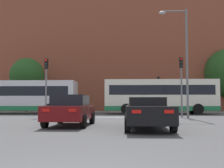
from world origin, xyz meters
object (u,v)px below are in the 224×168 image
(bus_crossing_trailing, at_px, (15,96))
(traffic_light_far_right, at_px, (159,88))
(car_roadster_right, at_px, (147,113))
(pedestrian_waiting, at_px, (56,103))
(traffic_light_near_right, at_px, (181,77))
(street_lamp_junction, at_px, (182,52))
(bus_crossing_lead, at_px, (160,96))
(car_saloon_left, at_px, (71,110))
(traffic_light_near_left, at_px, (46,78))

(bus_crossing_trailing, distance_m, traffic_light_far_right, 15.70)
(car_roadster_right, height_order, pedestrian_waiting, pedestrian_waiting)
(traffic_light_near_right, xyz_separation_m, street_lamp_junction, (-0.07, -0.85, 1.77))
(bus_crossing_lead, bearing_deg, street_lamp_junction, -173.58)
(car_saloon_left, bearing_deg, pedestrian_waiting, 107.53)
(bus_crossing_trailing, height_order, traffic_light_far_right, traffic_light_far_right)
(car_saloon_left, xyz_separation_m, street_lamp_junction, (6.83, 6.71, 4.03))
(pedestrian_waiting, bearing_deg, car_roadster_right, -145.35)
(bus_crossing_lead, relative_size, bus_crossing_trailing, 0.89)
(car_saloon_left, height_order, car_roadster_right, car_saloon_left)
(traffic_light_far_right, height_order, street_lamp_junction, street_lamp_junction)
(traffic_light_near_right, xyz_separation_m, traffic_light_near_left, (-10.36, 0.26, 0.00))
(traffic_light_far_right, xyz_separation_m, street_lamp_junction, (0.27, -12.23, 2.03))
(traffic_light_far_right, relative_size, street_lamp_junction, 0.52)
(bus_crossing_trailing, relative_size, traffic_light_near_left, 2.64)
(car_saloon_left, height_order, traffic_light_far_right, traffic_light_far_right)
(traffic_light_near_left, height_order, pedestrian_waiting, traffic_light_near_left)
(car_saloon_left, distance_m, street_lamp_junction, 10.39)
(pedestrian_waiting, bearing_deg, bus_crossing_trailing, 169.54)
(bus_crossing_trailing, height_order, traffic_light_near_left, traffic_light_near_left)
(car_saloon_left, xyz_separation_m, traffic_light_far_right, (6.56, 18.94, 2.00))
(traffic_light_near_right, bearing_deg, bus_crossing_trailing, 158.75)
(car_roadster_right, bearing_deg, car_saloon_left, 156.95)
(traffic_light_near_left, distance_m, pedestrian_waiting, 12.20)
(car_roadster_right, xyz_separation_m, street_lamp_junction, (3.24, 8.23, 4.09))
(bus_crossing_lead, xyz_separation_m, bus_crossing_trailing, (-14.15, -0.17, -0.05))
(car_roadster_right, bearing_deg, bus_crossing_trailing, 128.02)
(bus_crossing_trailing, bearing_deg, car_roadster_right, -141.93)
(pedestrian_waiting, bearing_deg, traffic_light_near_left, -158.56)
(car_roadster_right, xyz_separation_m, traffic_light_near_left, (-7.05, 9.35, 2.33))
(bus_crossing_lead, height_order, pedestrian_waiting, bus_crossing_lead)
(traffic_light_far_right, bearing_deg, car_roadster_right, -98.25)
(car_roadster_right, distance_m, traffic_light_far_right, 20.78)
(traffic_light_far_right, bearing_deg, bus_crossing_trailing, -159.26)
(bus_crossing_lead, relative_size, traffic_light_near_left, 2.34)
(traffic_light_near_left, xyz_separation_m, street_lamp_junction, (10.29, -1.12, 1.77))
(bus_crossing_lead, distance_m, traffic_light_near_left, 11.18)
(pedestrian_waiting, bearing_deg, car_saloon_left, -152.91)
(car_roadster_right, bearing_deg, traffic_light_near_left, 126.96)
(bus_crossing_trailing, bearing_deg, traffic_light_near_right, -111.25)
(traffic_light_near_right, relative_size, traffic_light_near_left, 1.00)
(bus_crossing_trailing, bearing_deg, street_lamp_junction, -114.12)
(car_saloon_left, distance_m, bus_crossing_trailing, 15.68)
(car_roadster_right, distance_m, traffic_light_near_left, 11.94)
(traffic_light_near_right, relative_size, street_lamp_junction, 0.57)
(street_lamp_junction, height_order, pedestrian_waiting, street_lamp_junction)
(bus_crossing_lead, relative_size, street_lamp_junction, 1.33)
(bus_crossing_trailing, distance_m, pedestrian_waiting, 6.79)
(car_roadster_right, height_order, bus_crossing_trailing, bus_crossing_trailing)
(traffic_light_near_left, xyz_separation_m, pedestrian_waiting, (-2.14, 11.85, -1.99))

